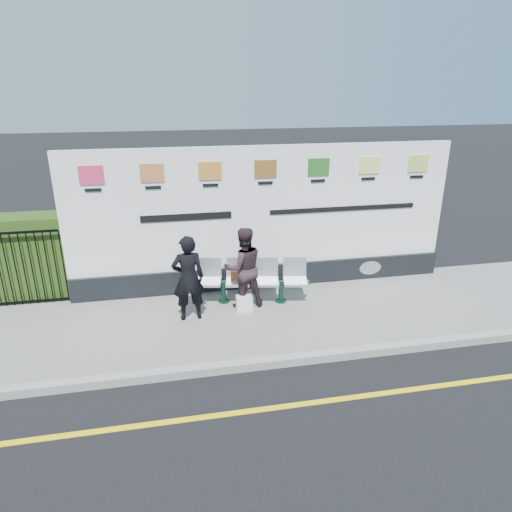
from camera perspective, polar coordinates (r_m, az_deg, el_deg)
The scene contains 12 objects.
ground at distance 6.78m, azimuth 3.80°, elevation -18.26°, with size 80.00×80.00×0.00m, color black.
pavement at distance 8.78m, azimuth -0.38°, elevation -7.80°, with size 14.00×3.00×0.12m, color slate.
kerb at distance 7.52m, azimuth 1.83°, elevation -13.14°, with size 14.00×0.18×0.14m, color gray.
yellow_line at distance 6.78m, azimuth 3.80°, elevation -18.23°, with size 14.00×0.10×0.01m, color yellow.
billboard at distance 9.56m, azimuth 1.03°, elevation 3.52°, with size 8.00×0.30×3.00m.
hedge at distance 10.41m, azimuth -28.03°, elevation -0.15°, with size 2.35×0.70×1.70m, color #2B4815.
railing at distance 10.04m, azimuth -28.62°, elevation -1.48°, with size 2.05×0.06×1.54m, color black, non-canonical shape.
bench at distance 9.18m, azimuth -0.47°, elevation -4.38°, with size 2.20×0.57×0.47m, color silver, non-canonical shape.
woman_left at distance 8.40m, azimuth -8.46°, elevation -2.77°, with size 0.60×0.39×1.63m, color black.
woman_right at distance 8.80m, azimuth -1.58°, elevation -1.47°, with size 0.79×0.61×1.62m, color #332128.
handbag_brown at distance 9.04m, azimuth -2.30°, elevation -2.45°, with size 0.26×0.11×0.21m, color black.
carrier_bag_white at distance 8.87m, azimuth -1.49°, elevation -5.94°, with size 0.31×0.18×0.31m, color white.
Camera 1 is at (-1.43, -5.06, 4.28)m, focal length 32.00 mm.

